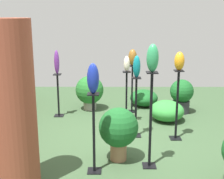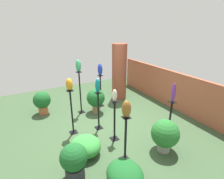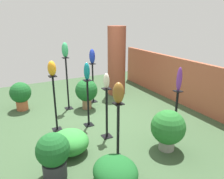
% 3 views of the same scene
% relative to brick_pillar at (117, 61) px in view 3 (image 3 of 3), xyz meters
% --- Properties ---
extents(ground_plane, '(8.00, 8.00, 0.00)m').
position_rel_brick_pillar_xyz_m(ground_plane, '(1.55, -1.36, -1.09)').
color(ground_plane, '#385133').
extents(brick_wall_back, '(5.60, 0.12, 1.31)m').
position_rel_brick_pillar_xyz_m(brick_wall_back, '(1.55, 1.27, -0.43)').
color(brick_wall_back, '#9E5138').
rests_on(brick_wall_back, ground).
extents(brick_pillar, '(0.57, 0.57, 2.18)m').
position_rel_brick_pillar_xyz_m(brick_pillar, '(0.00, 0.00, 0.00)').
color(brick_pillar, brown).
rests_on(brick_pillar, ground).
extents(pedestal_ivory, '(0.20, 0.20, 1.09)m').
position_rel_brick_pillar_xyz_m(pedestal_ivory, '(2.35, -1.53, -0.59)').
color(pedestal_ivory, black).
rests_on(pedestal_ivory, ground).
extents(pedestal_cobalt, '(0.20, 0.20, 1.17)m').
position_rel_brick_pillar_xyz_m(pedestal_cobalt, '(0.35, -0.99, -0.55)').
color(pedestal_cobalt, black).
rests_on(pedestal_cobalt, ground).
extents(pedestal_bronze, '(0.20, 0.20, 1.08)m').
position_rel_brick_pillar_xyz_m(pedestal_bronze, '(3.12, -1.69, -0.60)').
color(pedestal_bronze, black).
rests_on(pedestal_bronze, ground).
extents(pedestal_jade, '(0.20, 0.20, 1.44)m').
position_rel_brick_pillar_xyz_m(pedestal_jade, '(0.51, -1.80, -0.42)').
color(pedestal_jade, black).
rests_on(pedestal_jade, ground).
extents(pedestal_teal, '(0.20, 0.20, 1.11)m').
position_rel_brick_pillar_xyz_m(pedestal_teal, '(1.68, -1.67, -0.58)').
color(pedestal_teal, black).
rests_on(pedestal_teal, ground).
extents(pedestal_amber, '(0.20, 0.20, 1.26)m').
position_rel_brick_pillar_xyz_m(pedestal_amber, '(1.55, -2.39, -0.51)').
color(pedestal_amber, black).
rests_on(pedestal_amber, ground).
extents(pedestal_violet, '(0.20, 0.20, 0.94)m').
position_rel_brick_pillar_xyz_m(pedestal_violet, '(2.82, -0.06, -0.66)').
color(pedestal_violet, black).
rests_on(pedestal_violet, ground).
extents(art_vase_ivory, '(0.13, 0.12, 0.31)m').
position_rel_brick_pillar_xyz_m(art_vase_ivory, '(2.35, -1.53, 0.16)').
color(art_vase_ivory, beige).
rests_on(art_vase_ivory, pedestal_ivory).
extents(art_vase_cobalt, '(0.18, 0.16, 0.42)m').
position_rel_brick_pillar_xyz_m(art_vase_cobalt, '(0.35, -0.99, 0.29)').
color(art_vase_cobalt, '#192D9E').
rests_on(art_vase_cobalt, pedestal_cobalt).
extents(art_vase_bronze, '(0.19, 0.19, 0.36)m').
position_rel_brick_pillar_xyz_m(art_vase_bronze, '(3.12, -1.69, 0.17)').
color(art_vase_bronze, brown).
rests_on(art_vase_bronze, pedestal_bronze).
extents(art_vase_jade, '(0.17, 0.17, 0.39)m').
position_rel_brick_pillar_xyz_m(art_vase_jade, '(0.51, -1.80, 0.54)').
color(art_vase_jade, '#2D9356').
rests_on(art_vase_jade, pedestal_jade).
extents(art_vase_teal, '(0.14, 0.13, 0.39)m').
position_rel_brick_pillar_xyz_m(art_vase_teal, '(1.68, -1.67, 0.22)').
color(art_vase_teal, '#0F727A').
rests_on(art_vase_teal, pedestal_teal).
extents(art_vase_amber, '(0.19, 0.17, 0.32)m').
position_rel_brick_pillar_xyz_m(art_vase_amber, '(1.55, -2.39, 0.34)').
color(art_vase_amber, orange).
rests_on(art_vase_amber, pedestal_amber).
extents(art_vase_violet, '(0.12, 0.11, 0.51)m').
position_rel_brick_pillar_xyz_m(art_vase_violet, '(2.82, -0.06, 0.11)').
color(art_vase_violet, '#6B2D8C').
rests_on(art_vase_violet, pedestal_violet).
extents(potted_plant_front_left, '(0.65, 0.65, 0.80)m').
position_rel_brick_pillar_xyz_m(potted_plant_front_left, '(3.30, -0.71, -0.64)').
color(potted_plant_front_left, gray).
rests_on(potted_plant_front_left, ground).
extents(potted_plant_front_right, '(0.56, 0.56, 0.78)m').
position_rel_brick_pillar_xyz_m(potted_plant_front_right, '(-0.02, -2.95, -0.64)').
color(potted_plant_front_right, '#B25B38').
rests_on(potted_plant_front_right, ground).
extents(potted_plant_near_pillar, '(0.53, 0.53, 0.77)m').
position_rel_brick_pillar_xyz_m(potted_plant_near_pillar, '(3.07, -2.81, -0.66)').
color(potted_plant_near_pillar, '#2D2D33').
rests_on(potted_plant_near_pillar, ground).
extents(potted_plant_mid_right, '(0.61, 0.61, 0.84)m').
position_rel_brick_pillar_xyz_m(potted_plant_mid_right, '(0.73, -1.34, -0.58)').
color(potted_plant_mid_right, '#936B4C').
rests_on(potted_plant_mid_right, ground).
extents(foliage_bed_east, '(0.74, 0.72, 0.43)m').
position_rel_brick_pillar_xyz_m(foliage_bed_east, '(2.53, -2.39, -0.87)').
color(foliage_bed_east, '#338C38').
rests_on(foliage_bed_east, ground).
extents(foliage_bed_west, '(0.76, 0.68, 0.38)m').
position_rel_brick_pillar_xyz_m(foliage_bed_west, '(3.62, -2.01, -0.90)').
color(foliage_bed_west, '#195923').
rests_on(foliage_bed_west, ground).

